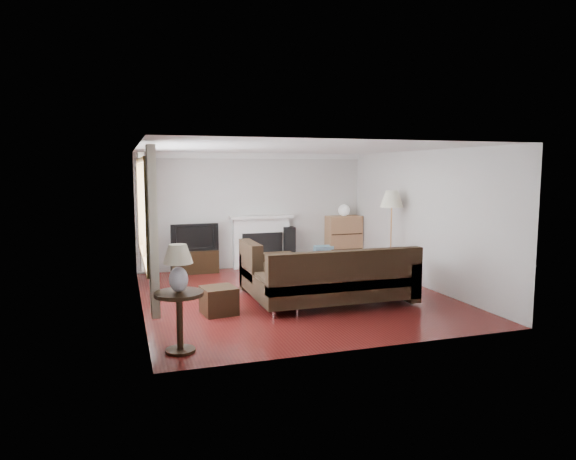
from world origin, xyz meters
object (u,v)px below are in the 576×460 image
object	(u,v)px
bookshelf	(344,240)
side_table	(180,322)
sectional_sofa	(337,278)
tv_stand	(195,261)
coffee_table	(301,275)
floor_lamp	(391,236)

from	to	relation	value
bookshelf	side_table	xyz separation A→B (m)	(-4.22, -4.69, -0.19)
bookshelf	sectional_sofa	distance (m)	3.72
tv_stand	bookshelf	size ratio (longest dim) A/B	0.87
sectional_sofa	side_table	size ratio (longest dim) A/B	3.76
sectional_sofa	tv_stand	bearing A→B (deg)	118.25
tv_stand	sectional_sofa	world-z (taller)	sectional_sofa
coffee_table	tv_stand	bearing A→B (deg)	152.15
bookshelf	floor_lamp	bearing A→B (deg)	-85.74
tv_stand	sectional_sofa	size ratio (longest dim) A/B	0.35
coffee_table	bookshelf	bearing A→B (deg)	68.50
sectional_sofa	floor_lamp	bearing A→B (deg)	39.15
floor_lamp	bookshelf	bearing A→B (deg)	94.26
sectional_sofa	coffee_table	bearing A→B (deg)	93.85
tv_stand	side_table	distance (m)	4.73
bookshelf	floor_lamp	xyz separation A→B (m)	(0.14, -1.91, 0.33)
side_table	sectional_sofa	bearing A→B (deg)	27.31
sectional_sofa	bookshelf	bearing A→B (deg)	64.06
coffee_table	floor_lamp	bearing A→B (deg)	20.86
floor_lamp	side_table	size ratio (longest dim) A/B	2.41
bookshelf	side_table	size ratio (longest dim) A/B	1.51
bookshelf	coffee_table	size ratio (longest dim) A/B	0.98
bookshelf	floor_lamp	size ratio (longest dim) A/B	0.63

